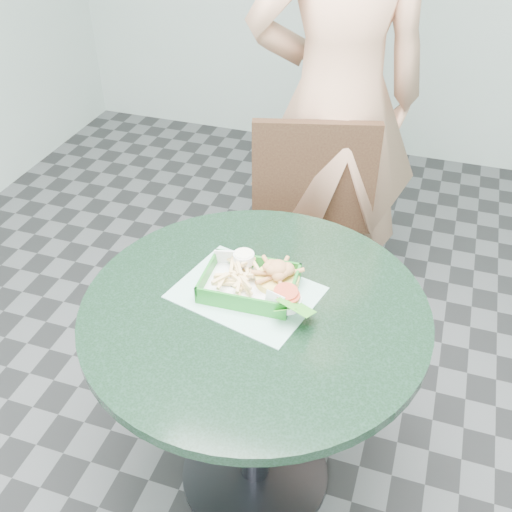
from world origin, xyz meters
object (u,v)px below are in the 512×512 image
(dining_chair, at_px, (304,232))
(diner_person, at_px, (343,39))
(food_basket, at_px, (249,292))
(crab_sandwich, at_px, (278,279))
(cafe_table, at_px, (255,355))
(sauce_ramekin, at_px, (245,263))

(dining_chair, bearing_deg, diner_person, 68.14)
(food_basket, xyz_separation_m, crab_sandwich, (0.07, 0.04, 0.03))
(dining_chair, height_order, food_basket, dining_chair)
(cafe_table, height_order, diner_person, diner_person)
(diner_person, bearing_deg, crab_sandwich, 68.28)
(dining_chair, relative_size, diner_person, 0.40)
(dining_chair, bearing_deg, food_basket, -104.77)
(food_basket, bearing_deg, diner_person, 88.22)
(dining_chair, xyz_separation_m, crab_sandwich, (0.07, -0.61, 0.27))
(diner_person, xyz_separation_m, sauce_ramekin, (-0.07, -0.85, -0.37))
(dining_chair, height_order, crab_sandwich, dining_chair)
(diner_person, xyz_separation_m, food_basket, (-0.03, -0.93, -0.40))
(dining_chair, distance_m, diner_person, 0.70)
(cafe_table, height_order, sauce_ramekin, sauce_ramekin)
(cafe_table, xyz_separation_m, dining_chair, (-0.04, 0.70, -0.05))
(dining_chair, distance_m, crab_sandwich, 0.67)
(cafe_table, xyz_separation_m, crab_sandwich, (0.04, 0.09, 0.22))
(diner_person, relative_size, food_basket, 9.49)
(cafe_table, relative_size, dining_chair, 0.99)
(dining_chair, bearing_deg, sauce_ramekin, -108.58)
(cafe_table, distance_m, sauce_ramekin, 0.26)
(sauce_ramekin, bearing_deg, diner_person, 85.50)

